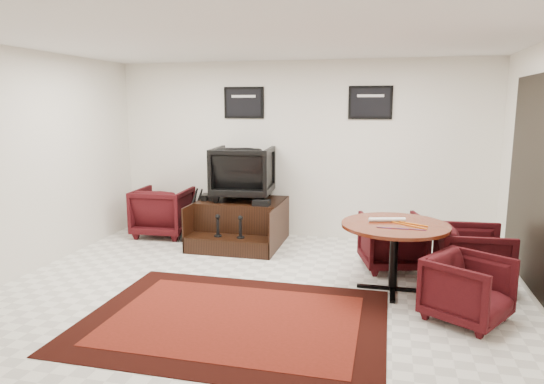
{
  "coord_description": "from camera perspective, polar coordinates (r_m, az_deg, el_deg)",
  "views": [
    {
      "loc": [
        1.4,
        -5.12,
        2.11
      ],
      "look_at": [
        -0.05,
        0.9,
        1.0
      ],
      "focal_mm": 32.0,
      "sensor_mm": 36.0,
      "label": 1
    }
  ],
  "objects": [
    {
      "name": "ground",
      "position": [
        5.71,
        -1.63,
        -11.52
      ],
      "size": [
        6.0,
        6.0,
        0.0
      ],
      "primitive_type": "plane",
      "color": "white",
      "rests_on": "ground"
    },
    {
      "name": "room_shell",
      "position": [
        5.34,
        2.87,
        6.67
      ],
      "size": [
        6.02,
        5.02,
        2.81
      ],
      "color": "white",
      "rests_on": "ground"
    },
    {
      "name": "area_rug",
      "position": [
        5.0,
        -4.47,
        -14.74
      ],
      "size": [
        2.97,
        2.23,
        0.01
      ],
      "color": "black",
      "rests_on": "ground"
    },
    {
      "name": "shine_podium",
      "position": [
        7.54,
        -3.67,
        -3.69
      ],
      "size": [
        1.29,
        1.33,
        0.66
      ],
      "color": "black",
      "rests_on": "ground"
    },
    {
      "name": "shine_chair",
      "position": [
        7.51,
        -3.42,
        2.61
      ],
      "size": [
        0.96,
        0.91,
        0.92
      ],
      "primitive_type": "imported",
      "rotation": [
        0.0,
        0.0,
        3.23
      ],
      "color": "black",
      "rests_on": "shine_podium"
    },
    {
      "name": "shoes_pair",
      "position": [
        7.56,
        -7.45,
        -0.59
      ],
      "size": [
        0.26,
        0.28,
        0.09
      ],
      "color": "black",
      "rests_on": "shine_podium"
    },
    {
      "name": "polish_kit",
      "position": [
        7.08,
        -1.24,
        -1.26
      ],
      "size": [
        0.25,
        0.17,
        0.08
      ],
      "primitive_type": "cube",
      "rotation": [
        0.0,
        0.0,
        -0.02
      ],
      "color": "black",
      "rests_on": "shine_podium"
    },
    {
      "name": "umbrella_black",
      "position": [
        7.6,
        -9.64,
        -2.59
      ],
      "size": [
        0.33,
        0.13,
        0.9
      ],
      "primitive_type": null,
      "color": "black",
      "rests_on": "ground"
    },
    {
      "name": "umbrella_hooked",
      "position": [
        7.73,
        -9.06,
        -2.5
      ],
      "size": [
        0.32,
        0.12,
        0.86
      ],
      "primitive_type": null,
      "color": "black",
      "rests_on": "ground"
    },
    {
      "name": "armchair_side",
      "position": [
        8.13,
        -12.69,
        -1.98
      ],
      "size": [
        0.88,
        0.83,
        0.87
      ],
      "primitive_type": "imported",
      "rotation": [
        0.0,
        0.0,
        3.2
      ],
      "color": "black",
      "rests_on": "ground"
    },
    {
      "name": "meeting_table",
      "position": [
        5.68,
        14.25,
        -4.56
      ],
      "size": [
        1.21,
        1.21,
        0.79
      ],
      "color": "#47120A",
      "rests_on": "ground"
    },
    {
      "name": "table_chair_back",
      "position": [
        6.53,
        13.98,
        -5.37
      ],
      "size": [
        0.92,
        0.89,
        0.79
      ],
      "primitive_type": "imported",
      "rotation": [
        0.0,
        0.0,
        3.4
      ],
      "color": "black",
      "rests_on": "ground"
    },
    {
      "name": "table_chair_window",
      "position": [
        6.17,
        22.59,
        -6.75
      ],
      "size": [
        0.77,
        0.81,
        0.79
      ],
      "primitive_type": "imported",
      "rotation": [
        0.0,
        0.0,
        1.63
      ],
      "color": "black",
      "rests_on": "ground"
    },
    {
      "name": "table_chair_corner",
      "position": [
        5.22,
        22.07,
        -10.2
      ],
      "size": [
        0.93,
        0.95,
        0.72
      ],
      "primitive_type": "imported",
      "rotation": [
        0.0,
        0.0,
        1.0
      ],
      "color": "black",
      "rests_on": "ground"
    },
    {
      "name": "paper_roll",
      "position": [
        5.73,
        13.37,
        -3.18
      ],
      "size": [
        0.42,
        0.15,
        0.05
      ],
      "primitive_type": "cylinder",
      "rotation": [
        0.0,
        1.57,
        0.25
      ],
      "color": "white",
      "rests_on": "meeting_table"
    },
    {
      "name": "table_clutter",
      "position": [
        5.59,
        15.58,
        -3.8
      ],
      "size": [
        0.55,
        0.39,
        0.01
      ],
      "color": "orange",
      "rests_on": "meeting_table"
    }
  ]
}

